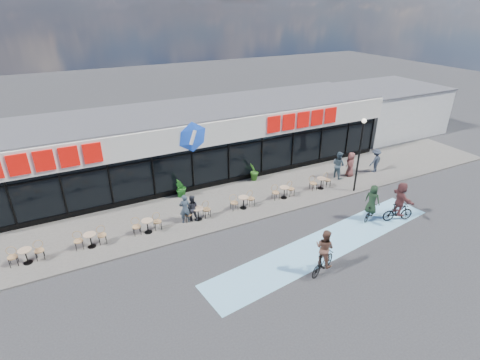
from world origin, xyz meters
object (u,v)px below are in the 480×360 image
(lamp_post, at_px, (360,149))
(pedestrian_c, at_px, (375,160))
(potted_plant_right, at_px, (254,172))
(pedestrian_a, at_px, (351,164))
(potted_plant_left, at_px, (181,189))
(cyclist_a, at_px, (400,203))
(pedestrian_b, at_px, (338,165))
(patron_right, at_px, (192,208))
(potted_plant_mid, at_px, (181,188))
(patron_left, at_px, (185,209))
(cyclist_b, at_px, (371,205))

(lamp_post, distance_m, pedestrian_c, 4.22)
(lamp_post, relative_size, potted_plant_right, 3.73)
(lamp_post, xyz_separation_m, potted_plant_right, (-5.02, 4.23, -2.22))
(lamp_post, height_order, pedestrian_a, lamp_post)
(potted_plant_left, relative_size, cyclist_a, 0.46)
(pedestrian_b, relative_size, cyclist_a, 0.81)
(lamp_post, relative_size, patron_right, 3.16)
(potted_plant_mid, xyz_separation_m, potted_plant_right, (5.12, 0.02, 0.01))
(lamp_post, bearing_deg, potted_plant_right, 139.88)
(patron_left, xyz_separation_m, patron_right, (0.43, 0.09, -0.09))
(potted_plant_left, relative_size, potted_plant_right, 0.85)
(patron_right, bearing_deg, pedestrian_a, -154.16)
(potted_plant_mid, bearing_deg, potted_plant_right, 0.26)
(patron_right, bearing_deg, pedestrian_b, -153.04)
(pedestrian_c, bearing_deg, pedestrian_b, -18.95)
(pedestrian_a, height_order, pedestrian_b, pedestrian_b)
(pedestrian_c, bearing_deg, patron_right, -9.67)
(patron_left, distance_m, cyclist_b, 10.31)
(patron_left, bearing_deg, potted_plant_left, -95.36)
(pedestrian_a, bearing_deg, pedestrian_c, 101.62)
(potted_plant_right, xyz_separation_m, cyclist_a, (4.77, -7.96, 0.37))
(pedestrian_a, relative_size, pedestrian_c, 1.01)
(patron_right, distance_m, cyclist_a, 11.45)
(lamp_post, xyz_separation_m, pedestrian_b, (0.34, 2.06, -1.92))
(patron_right, xyz_separation_m, pedestrian_a, (11.80, 0.54, 0.11))
(patron_right, relative_size, cyclist_b, 0.72)
(cyclist_b, bearing_deg, pedestrian_a, 59.82)
(potted_plant_right, height_order, pedestrian_b, pedestrian_b)
(potted_plant_mid, relative_size, pedestrian_b, 0.66)
(potted_plant_right, distance_m, cyclist_a, 9.29)
(pedestrian_a, relative_size, pedestrian_b, 0.91)
(cyclist_a, bearing_deg, potted_plant_mid, 141.26)
(potted_plant_left, relative_size, patron_left, 0.64)
(lamp_post, distance_m, potted_plant_mid, 11.21)
(patron_left, height_order, cyclist_a, cyclist_a)
(patron_left, relative_size, cyclist_a, 0.72)
(lamp_post, height_order, pedestrian_b, lamp_post)
(pedestrian_c, bearing_deg, cyclist_b, 32.52)
(cyclist_b, bearing_deg, patron_right, 154.37)
(potted_plant_left, bearing_deg, patron_left, -103.88)
(potted_plant_left, distance_m, cyclist_b, 11.24)
(potted_plant_left, bearing_deg, pedestrian_a, -11.25)
(pedestrian_b, bearing_deg, potted_plant_mid, 70.00)
(potted_plant_right, distance_m, pedestrian_b, 5.79)
(lamp_post, relative_size, cyclist_b, 2.26)
(potted_plant_left, height_order, patron_left, patron_left)
(potted_plant_right, height_order, cyclist_a, cyclist_a)
(potted_plant_mid, distance_m, cyclist_a, 12.69)
(potted_plant_left, bearing_deg, potted_plant_right, 0.56)
(potted_plant_left, distance_m, potted_plant_mid, 0.11)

